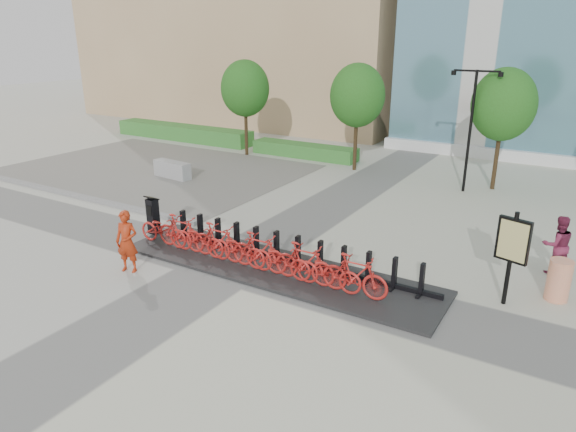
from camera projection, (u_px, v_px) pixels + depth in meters
The scene contains 27 objects.
ground at pixel (232, 264), 14.94m from camera, with size 120.00×120.00×0.00m, color beige.
gravel_patch at pixel (156, 169), 25.45m from camera, with size 14.00×14.00×0.00m, color #5F5B4F.
curb at pixel (67, 193), 21.31m from camera, with size 14.00×0.25×0.15m, color gray.
hedge_a at pixel (183, 133), 32.50m from camera, with size 10.00×1.40×0.90m, color #2C742F.
hedge_b at pixel (304, 150), 27.91m from camera, with size 6.00×1.20×0.70m, color #2C742F.
tree_0 at pixel (245, 89), 27.32m from camera, with size 2.60×2.60×5.10m.
tree_1 at pixel (357, 96), 24.16m from camera, with size 2.60×2.60×5.10m.
tree_2 at pixel (504, 105), 21.00m from camera, with size 2.60×2.60×5.10m.
streetlamp at pixel (472, 117), 20.83m from camera, with size 2.00×0.20×5.00m.
dock_pad at pixel (275, 268), 14.53m from camera, with size 9.60×2.40×0.08m, color #232324.
dock_rail_posts at pixel (286, 248), 14.73m from camera, with size 8.02×0.50×0.85m, color black, non-canonical shape.
bike_0 at pixel (164, 230), 15.97m from camera, with size 0.64×1.85×0.97m, color red.
bike_1 at pixel (181, 232), 15.60m from camera, with size 0.51×1.79×1.08m, color red.
bike_2 at pixel (199, 238), 15.27m from camera, with size 0.64×1.85×0.97m, color red.
bike_3 at pixel (218, 242), 14.90m from camera, with size 0.51×1.79×1.08m, color red.
bike_4 at pixel (238, 248), 14.57m from camera, with size 0.64×1.85×0.97m, color red.
bike_5 at pixel (259, 252), 14.20m from camera, with size 0.51×1.79×1.08m, color red.
bike_6 at pixel (281, 259), 13.87m from camera, with size 0.64×1.85×0.97m, color red.
bike_7 at pixel (304, 263), 13.50m from camera, with size 0.51×1.79×1.08m, color red.
bike_8 at pixel (329, 271), 13.17m from camera, with size 0.64×1.85×0.97m, color red.
bike_9 at pixel (355, 275), 12.80m from camera, with size 0.51×1.79×1.08m, color red.
kiosk at pixel (153, 215), 16.80m from camera, with size 0.43×0.37×1.31m.
worker_red at pixel (127, 241), 14.20m from camera, with size 0.65×0.43×1.78m, color #A3290E.
pedestrian at pixel (557, 245), 14.07m from camera, with size 0.82×0.64×1.69m, color maroon.
construction_barrel at pixel (559, 280), 12.74m from camera, with size 0.56×0.56×1.07m, color orange.
jersey_barrier at pixel (172, 170), 23.81m from camera, with size 2.00×0.54×0.77m, color gray.
map_sign at pixel (512, 244), 12.19m from camera, with size 0.78×0.33×2.40m.
Camera 1 is at (8.42, -10.83, 6.29)m, focal length 32.00 mm.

